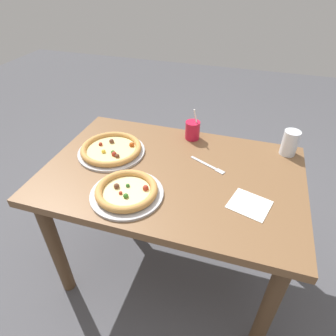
{
  "coord_description": "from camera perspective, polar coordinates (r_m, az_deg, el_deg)",
  "views": [
    {
      "loc": [
        0.31,
        -1.05,
        1.6
      ],
      "look_at": [
        -0.02,
        -0.02,
        0.78
      ],
      "focal_mm": 30.75,
      "sensor_mm": 36.0,
      "label": 1
    }
  ],
  "objects": [
    {
      "name": "pizza_near",
      "position": [
        1.26,
        -8.19,
        -4.61
      ],
      "size": [
        0.32,
        0.32,
        0.04
      ],
      "color": "#B7B7BC",
      "rests_on": "dining_table"
    },
    {
      "name": "paper_napkin",
      "position": [
        1.26,
        15.84,
        -6.98
      ],
      "size": [
        0.19,
        0.18,
        0.0
      ],
      "primitive_type": "cube",
      "rotation": [
        0.0,
        0.0,
        -0.29
      ],
      "color": "white",
      "rests_on": "dining_table"
    },
    {
      "name": "pizza_far",
      "position": [
        1.53,
        -11.16,
        3.62
      ],
      "size": [
        0.35,
        0.35,
        0.04
      ],
      "color": "#B7B7BC",
      "rests_on": "dining_table"
    },
    {
      "name": "fork",
      "position": [
        1.43,
        8.08,
        0.47
      ],
      "size": [
        0.19,
        0.11,
        0.0
      ],
      "color": "silver",
      "rests_on": "dining_table"
    },
    {
      "name": "dining_table",
      "position": [
        1.46,
        0.81,
        -4.2
      ],
      "size": [
        1.23,
        0.81,
        0.75
      ],
      "color": "brown",
      "rests_on": "ground"
    },
    {
      "name": "drink_cup_colored",
      "position": [
        1.62,
        4.89,
        7.5
      ],
      "size": [
        0.08,
        0.08,
        0.18
      ],
      "color": "red",
      "rests_on": "dining_table"
    },
    {
      "name": "ground_plane",
      "position": [
        1.94,
        0.65,
        -18.38
      ],
      "size": [
        8.0,
        8.0,
        0.0
      ],
      "primitive_type": "plane",
      "color": "#4C4C51"
    },
    {
      "name": "water_cup_clear",
      "position": [
        1.6,
        23.02,
        4.68
      ],
      "size": [
        0.08,
        0.08,
        0.13
      ],
      "color": "silver",
      "rests_on": "dining_table"
    }
  ]
}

